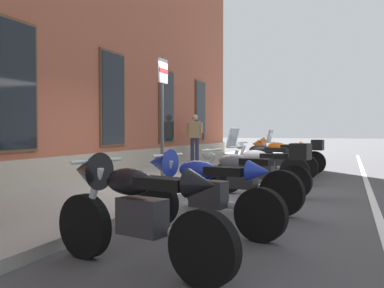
{
  "coord_description": "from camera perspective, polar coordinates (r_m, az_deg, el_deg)",
  "views": [
    {
      "loc": [
        -8.0,
        -2.79,
        1.24
      ],
      "look_at": [
        0.93,
        0.55,
        0.95
      ],
      "focal_mm": 39.42,
      "sensor_mm": 36.0,
      "label": 1
    }
  ],
  "objects": [
    {
      "name": "parking_sign",
      "position": [
        7.75,
        -4.02,
        5.28
      ],
      "size": [
        0.36,
        0.07,
        2.46
      ],
      "color": "#4C4C51",
      "rests_on": "sidewalk"
    },
    {
      "name": "motorcycle_green_touring",
      "position": [
        12.75,
        13.5,
        -1.48
      ],
      "size": [
        0.64,
        2.1,
        1.29
      ],
      "color": "black",
      "rests_on": "ground_plane"
    },
    {
      "name": "ground_plane",
      "position": [
        8.57,
        1.25,
        -6.6
      ],
      "size": [
        140.0,
        140.0,
        0.0
      ],
      "primitive_type": "plane",
      "color": "#424244"
    },
    {
      "name": "motorcycle_silver_touring",
      "position": [
        8.16,
        9.88,
        -3.18
      ],
      "size": [
        0.75,
        1.99,
        1.31
      ],
      "color": "black",
      "rests_on": "ground_plane"
    },
    {
      "name": "pedestrian_tan_coat",
      "position": [
        15.51,
        0.39,
        1.26
      ],
      "size": [
        0.25,
        0.65,
        1.74
      ],
      "color": "#2D3351",
      "rests_on": "sidewalk"
    },
    {
      "name": "sidewalk",
      "position": [
        9.19,
        -8.05,
        -5.63
      ],
      "size": [
        30.56,
        3.13,
        0.14
      ],
      "primitive_type": "cube",
      "color": "gray",
      "rests_on": "ground_plane"
    },
    {
      "name": "lane_stripe",
      "position": [
        8.11,
        23.32,
        -7.19
      ],
      "size": [
        30.56,
        0.12,
        0.01
      ],
      "primitive_type": "cube",
      "color": "silver",
      "rests_on": "ground_plane"
    },
    {
      "name": "motorcycle_black_sport",
      "position": [
        3.84,
        -8.19,
        -8.41
      ],
      "size": [
        0.74,
        1.99,
        1.04
      ],
      "color": "black",
      "rests_on": "ground_plane"
    },
    {
      "name": "motorcycle_grey_naked",
      "position": [
        6.59,
        6.35,
        -4.88
      ],
      "size": [
        0.72,
        2.03,
        0.96
      ],
      "color": "black",
      "rests_on": "ground_plane"
    },
    {
      "name": "motorcycle_orange_sport",
      "position": [
        11.42,
        11.5,
        -1.61
      ],
      "size": [
        0.7,
        1.99,
        1.08
      ],
      "color": "black",
      "rests_on": "ground_plane"
    },
    {
      "name": "motorcycle_black_naked",
      "position": [
        9.92,
        9.64,
        -2.63
      ],
      "size": [
        0.62,
        2.07,
        0.99
      ],
      "color": "black",
      "rests_on": "ground_plane"
    },
    {
      "name": "motorcycle_blue_sport",
      "position": [
        5.16,
        0.97,
        -5.91
      ],
      "size": [
        0.72,
        2.05,
        1.01
      ],
      "color": "black",
      "rests_on": "ground_plane"
    }
  ]
}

